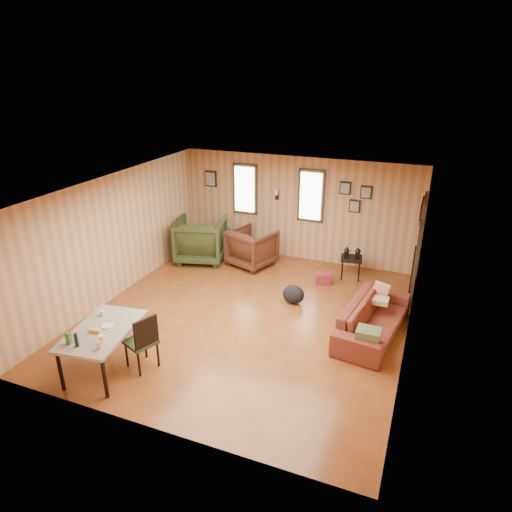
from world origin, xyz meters
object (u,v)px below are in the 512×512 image
(recliner_green, at_px, (201,238))
(end_table, at_px, (231,239))
(side_table, at_px, (352,257))
(recliner_brown, at_px, (252,246))
(sofa, at_px, (374,313))
(dining_table, at_px, (102,333))

(recliner_green, relative_size, end_table, 1.76)
(end_table, bearing_deg, recliner_green, -123.33)
(recliner_green, relative_size, side_table, 1.54)
(recliner_brown, distance_m, end_table, 0.92)
(recliner_green, height_order, end_table, recliner_green)
(sofa, bearing_deg, recliner_green, 75.21)
(recliner_brown, xyz_separation_m, recliner_green, (-1.21, -0.17, 0.08))
(sofa, bearing_deg, dining_table, 132.60)
(recliner_green, distance_m, dining_table, 4.29)
(dining_table, bearing_deg, recliner_brown, 74.35)
(recliner_green, distance_m, end_table, 0.86)
(recliner_brown, height_order, end_table, recliner_brown)
(recliner_green, height_order, dining_table, recliner_green)
(sofa, xyz_separation_m, dining_table, (-3.58, -2.48, 0.23))
(recliner_green, xyz_separation_m, side_table, (3.44, 0.34, -0.06))
(sofa, relative_size, end_table, 3.27)
(recliner_brown, height_order, recliner_green, recliner_green)
(recliner_brown, relative_size, recliner_green, 0.85)
(end_table, relative_size, dining_table, 0.43)
(sofa, xyz_separation_m, end_table, (-3.76, 2.46, -0.05))
(sofa, relative_size, side_table, 2.86)
(sofa, distance_m, side_table, 2.24)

